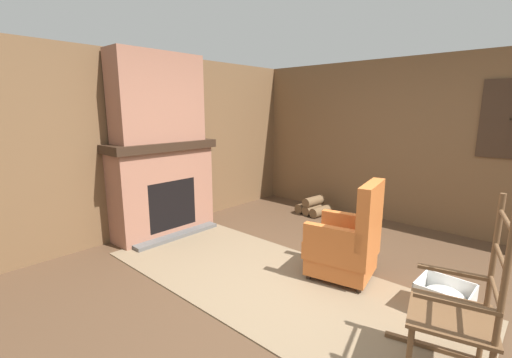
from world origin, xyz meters
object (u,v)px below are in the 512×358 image
at_px(armchair, 347,244).
at_px(storage_case, 187,134).
at_px(oil_lamp_vase, 145,135).
at_px(laundry_basket, 444,299).
at_px(rocking_chair, 458,319).
at_px(firewood_stack, 313,207).

height_order(armchair, storage_case, storage_case).
bearing_deg(armchair, oil_lamp_vase, 4.68).
bearing_deg(laundry_basket, storage_case, -179.76).
xyz_separation_m(rocking_chair, firewood_stack, (-2.64, 2.43, -0.31)).
distance_m(laundry_basket, storage_case, 3.74).
bearing_deg(storage_case, armchair, 0.90).
height_order(laundry_basket, storage_case, storage_case).
bearing_deg(armchair, firewood_stack, -59.09).
height_order(rocking_chair, oil_lamp_vase, oil_lamp_vase).
bearing_deg(armchair, storage_case, -9.58).
bearing_deg(storage_case, rocking_chair, -10.86).
distance_m(laundry_basket, oil_lamp_vase, 3.81).
bearing_deg(laundry_basket, armchair, 178.41).
bearing_deg(armchair, rocking_chair, 136.45).
bearing_deg(storage_case, laundry_basket, 0.24).
xyz_separation_m(rocking_chair, laundry_basket, (-0.23, 0.74, -0.28)).
xyz_separation_m(oil_lamp_vase, storage_case, (0.00, 0.66, -0.02)).
bearing_deg(oil_lamp_vase, armchair, 15.15).
height_order(armchair, firewood_stack, armchair).
relative_size(firewood_stack, storage_case, 2.48).
distance_m(firewood_stack, laundry_basket, 2.94).
relative_size(rocking_chair, storage_case, 5.72).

